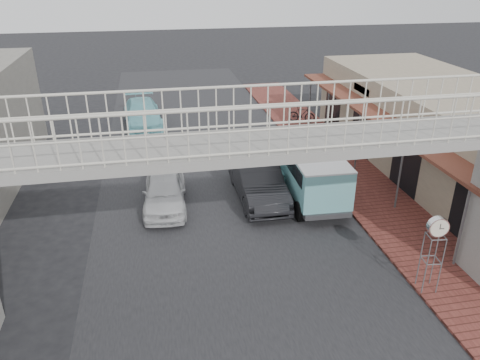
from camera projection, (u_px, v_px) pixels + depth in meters
name	position (u px, v px, depth m)	size (l,w,h in m)	color
ground	(232.00, 240.00, 16.92)	(120.00, 120.00, 0.00)	black
road_strip	(232.00, 239.00, 16.91)	(10.00, 60.00, 0.01)	black
sidewalk	(364.00, 188.00, 20.68)	(3.00, 40.00, 0.10)	brown
shophouse_row	(451.00, 132.00, 21.51)	(7.20, 18.00, 4.00)	gray
footbridge	(257.00, 216.00, 12.01)	(16.40, 2.40, 6.34)	gray
white_hatchback	(165.00, 191.00, 18.95)	(1.68, 4.18, 1.42)	silver
dark_sedan	(258.00, 180.00, 19.61)	(1.74, 4.98, 1.64)	black
angkot_curb	(271.00, 158.00, 22.15)	(2.32, 5.04, 1.40)	#76C6CC
angkot_far	(143.00, 114.00, 28.52)	(2.12, 5.21, 1.51)	#75C3CC
angkot_van	(313.00, 171.00, 19.02)	(2.19, 4.52, 2.18)	black
motorcycle_near	(320.00, 144.00, 24.19)	(0.67, 1.92, 1.01)	black
motorcycle_far	(302.00, 114.00, 28.91)	(0.46, 1.64, 0.99)	black
street_clock	(437.00, 230.00, 13.37)	(0.62, 0.53, 2.47)	#59595B
arrow_sign	(352.00, 137.00, 20.10)	(1.56, 0.99, 2.71)	#59595B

